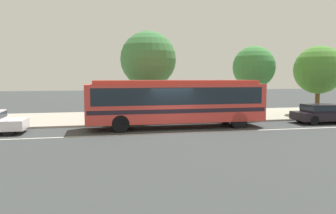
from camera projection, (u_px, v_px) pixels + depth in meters
ground_plane at (172, 131)px, 18.98m from camera, size 120.00×120.00×0.00m
sidewalk_slab at (154, 117)px, 25.34m from camera, size 60.00×8.00×0.12m
lane_stripe_center at (175, 133)px, 18.20m from camera, size 56.00×0.16×0.01m
transit_bus at (176, 100)px, 20.09m from camera, size 10.96×2.53×2.95m
sedan_far_ahead at (324, 113)px, 22.17m from camera, size 4.28×1.92×1.29m
pedestrian_waiting_near_sign at (192, 105)px, 23.29m from camera, size 0.36×0.36×1.72m
pedestrian_walking_along_curb at (115, 107)px, 21.52m from camera, size 0.46×0.46×1.72m
street_tree_near_stop at (148, 59)px, 23.74m from camera, size 4.08×4.08×6.36m
street_tree_mid_block at (254, 67)px, 25.25m from camera, size 3.28×3.28×5.44m
street_tree_far_end at (319, 70)px, 26.36m from camera, size 3.91×3.91×5.57m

